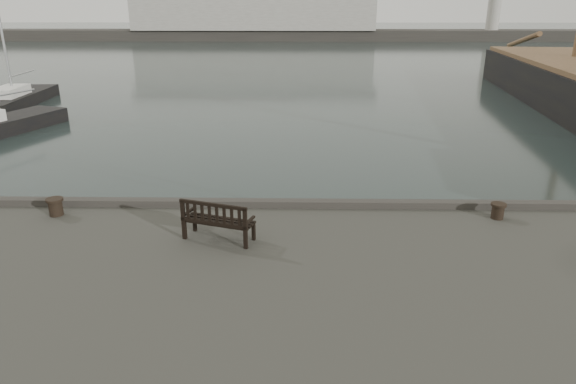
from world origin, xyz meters
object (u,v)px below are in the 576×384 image
object	(u,v)px
bench	(218,228)
yacht_d	(18,102)
bollard_left	(56,207)
bollard_right	(498,211)

from	to	relation	value
bench	yacht_d	bearing A→B (deg)	143.83
bench	bollard_left	bearing A→B (deg)	-179.36
bollard_left	bollard_right	bearing A→B (deg)	0.01
bench	bollard_left	xyz separation A→B (m)	(-4.33, 1.37, -0.07)
bench	bollard_right	bearing A→B (deg)	29.67
bollard_right	yacht_d	world-z (taller)	yacht_d
bollard_right	bench	bearing A→B (deg)	-168.54
bench	yacht_d	world-z (taller)	yacht_d
bollard_left	yacht_d	xyz separation A→B (m)	(-13.37, 23.33, -1.55)
bollard_right	bollard_left	bearing A→B (deg)	-179.99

